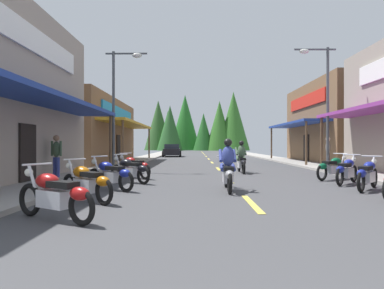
{
  "coord_description": "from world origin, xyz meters",
  "views": [
    {
      "loc": [
        -1.36,
        0.29,
        1.4
      ],
      "look_at": [
        -1.52,
        25.68,
        1.37
      ],
      "focal_mm": 31.83,
      "sensor_mm": 36.0,
      "label": 1
    }
  ],
  "objects_px": {
    "motorcycle_parked_right_4": "(368,174)",
    "streetlamp_left": "(120,93)",
    "motorcycle_parked_left_1": "(86,182)",
    "parked_car_curbside": "(172,150)",
    "motorcycle_parked_right_6": "(333,167)",
    "pedestrian_by_shop": "(328,150)",
    "motorcycle_parked_left_4": "(134,166)",
    "motorcycle_parked_left_0": "(55,194)",
    "motorcycle_parked_left_2": "(110,174)",
    "pedestrian_browsing": "(56,154)",
    "motorcycle_parked_left_3": "(130,169)",
    "rider_cruising_lead": "(228,169)",
    "motorcycle_parked_right_5": "(347,170)",
    "rider_cruising_trailing": "(241,159)",
    "streetlamp_right": "(322,91)"
  },
  "relations": [
    {
      "from": "streetlamp_left",
      "to": "rider_cruising_lead",
      "type": "height_order",
      "value": "streetlamp_left"
    },
    {
      "from": "motorcycle_parked_right_4",
      "to": "motorcycle_parked_left_4",
      "type": "distance_m",
      "value": 8.51
    },
    {
      "from": "motorcycle_parked_left_1",
      "to": "parked_car_curbside",
      "type": "height_order",
      "value": "parked_car_curbside"
    },
    {
      "from": "motorcycle_parked_right_6",
      "to": "parked_car_curbside",
      "type": "distance_m",
      "value": 25.89
    },
    {
      "from": "motorcycle_parked_left_3",
      "to": "streetlamp_right",
      "type": "bearing_deg",
      "value": -109.84
    },
    {
      "from": "motorcycle_parked_left_2",
      "to": "pedestrian_by_shop",
      "type": "relative_size",
      "value": 0.97
    },
    {
      "from": "streetlamp_right",
      "to": "parked_car_curbside",
      "type": "relative_size",
      "value": 1.45
    },
    {
      "from": "motorcycle_parked_left_2",
      "to": "streetlamp_left",
      "type": "bearing_deg",
      "value": -42.09
    },
    {
      "from": "motorcycle_parked_left_2",
      "to": "rider_cruising_trailing",
      "type": "bearing_deg",
      "value": -90.02
    },
    {
      "from": "motorcycle_parked_left_0",
      "to": "parked_car_curbside",
      "type": "xyz_separation_m",
      "value": [
        0.06,
        31.85,
        0.2
      ]
    },
    {
      "from": "parked_car_curbside",
      "to": "pedestrian_browsing",
      "type": "bearing_deg",
      "value": 171.27
    },
    {
      "from": "motorcycle_parked_right_5",
      "to": "pedestrian_browsing",
      "type": "xyz_separation_m",
      "value": [
        -10.76,
        1.38,
        0.54
      ]
    },
    {
      "from": "streetlamp_right",
      "to": "motorcycle_parked_right_5",
      "type": "distance_m",
      "value": 6.6
    },
    {
      "from": "motorcycle_parked_left_0",
      "to": "rider_cruising_trailing",
      "type": "relative_size",
      "value": 0.87
    },
    {
      "from": "rider_cruising_trailing",
      "to": "parked_car_curbside",
      "type": "relative_size",
      "value": 0.49
    },
    {
      "from": "motorcycle_parked_right_6",
      "to": "rider_cruising_trailing",
      "type": "relative_size",
      "value": 0.84
    },
    {
      "from": "streetlamp_left",
      "to": "rider_cruising_lead",
      "type": "distance_m",
      "value": 9.08
    },
    {
      "from": "pedestrian_by_shop",
      "to": "pedestrian_browsing",
      "type": "xyz_separation_m",
      "value": [
        -12.9,
        -5.74,
        -0.03
      ]
    },
    {
      "from": "rider_cruising_trailing",
      "to": "pedestrian_by_shop",
      "type": "relative_size",
      "value": 1.18
    },
    {
      "from": "motorcycle_parked_left_4",
      "to": "parked_car_curbside",
      "type": "relative_size",
      "value": 0.38
    },
    {
      "from": "streetlamp_left",
      "to": "motorcycle_parked_right_5",
      "type": "height_order",
      "value": "streetlamp_left"
    },
    {
      "from": "motorcycle_parked_left_4",
      "to": "streetlamp_left",
      "type": "bearing_deg",
      "value": -26.97
    },
    {
      "from": "motorcycle_parked_right_6",
      "to": "pedestrian_browsing",
      "type": "bearing_deg",
      "value": 144.59
    },
    {
      "from": "motorcycle_parked_left_1",
      "to": "rider_cruising_trailing",
      "type": "height_order",
      "value": "rider_cruising_trailing"
    },
    {
      "from": "parked_car_curbside",
      "to": "streetlamp_left",
      "type": "bearing_deg",
      "value": 174.52
    },
    {
      "from": "rider_cruising_trailing",
      "to": "motorcycle_parked_right_5",
      "type": "bearing_deg",
      "value": -147.19
    },
    {
      "from": "pedestrian_by_shop",
      "to": "rider_cruising_trailing",
      "type": "bearing_deg",
      "value": -140.71
    },
    {
      "from": "streetlamp_left",
      "to": "motorcycle_parked_left_0",
      "type": "bearing_deg",
      "value": -83.66
    },
    {
      "from": "motorcycle_parked_left_3",
      "to": "pedestrian_by_shop",
      "type": "height_order",
      "value": "pedestrian_by_shop"
    },
    {
      "from": "motorcycle_parked_left_4",
      "to": "motorcycle_parked_left_3",
      "type": "bearing_deg",
      "value": 137.56
    },
    {
      "from": "motorcycle_parked_right_6",
      "to": "rider_cruising_lead",
      "type": "xyz_separation_m",
      "value": [
        -4.44,
        -3.21,
        0.17
      ]
    },
    {
      "from": "streetlamp_left",
      "to": "motorcycle_parked_right_5",
      "type": "xyz_separation_m",
      "value": [
        9.1,
        -5.24,
        -3.49
      ]
    },
    {
      "from": "streetlamp_right",
      "to": "motorcycle_parked_left_1",
      "type": "distance_m",
      "value": 13.37
    },
    {
      "from": "motorcycle_parked_left_4",
      "to": "rider_cruising_lead",
      "type": "relative_size",
      "value": 0.78
    },
    {
      "from": "motorcycle_parked_right_4",
      "to": "motorcycle_parked_left_1",
      "type": "xyz_separation_m",
      "value": [
        -7.9,
        -2.19,
        0.0
      ]
    },
    {
      "from": "streetlamp_left",
      "to": "motorcycle_parked_left_4",
      "type": "relative_size",
      "value": 3.66
    },
    {
      "from": "motorcycle_parked_left_3",
      "to": "motorcycle_parked_left_4",
      "type": "distance_m",
      "value": 1.67
    },
    {
      "from": "pedestrian_by_shop",
      "to": "parked_car_curbside",
      "type": "xyz_separation_m",
      "value": [
        -9.96,
        18.99,
        -0.38
      ]
    },
    {
      "from": "motorcycle_parked_right_6",
      "to": "pedestrian_by_shop",
      "type": "relative_size",
      "value": 0.99
    },
    {
      "from": "motorcycle_parked_right_6",
      "to": "parked_car_curbside",
      "type": "xyz_separation_m",
      "value": [
        -7.93,
        24.64,
        0.2
      ]
    },
    {
      "from": "motorcycle_parked_right_4",
      "to": "streetlamp_left",
      "type": "bearing_deg",
      "value": 93.61
    },
    {
      "from": "rider_cruising_trailing",
      "to": "pedestrian_browsing",
      "type": "relative_size",
      "value": 1.22
    },
    {
      "from": "motorcycle_parked_left_0",
      "to": "motorcycle_parked_left_1",
      "type": "xyz_separation_m",
      "value": [
        -0.07,
        2.03,
        0.0
      ]
    },
    {
      "from": "motorcycle_parked_left_1",
      "to": "rider_cruising_lead",
      "type": "distance_m",
      "value": 4.13
    },
    {
      "from": "motorcycle_parked_left_3",
      "to": "pedestrian_by_shop",
      "type": "distance_m",
      "value": 11.95
    },
    {
      "from": "motorcycle_parked_left_1",
      "to": "motorcycle_parked_right_4",
      "type": "bearing_deg",
      "value": -124.27
    },
    {
      "from": "motorcycle_parked_right_6",
      "to": "rider_cruising_lead",
      "type": "relative_size",
      "value": 0.84
    },
    {
      "from": "parked_car_curbside",
      "to": "motorcycle_parked_right_6",
      "type": "bearing_deg",
      "value": -164.12
    },
    {
      "from": "pedestrian_by_shop",
      "to": "motorcycle_parked_right_5",
      "type": "bearing_deg",
      "value": -93.27
    },
    {
      "from": "rider_cruising_lead",
      "to": "rider_cruising_trailing",
      "type": "bearing_deg",
      "value": -9.91
    }
  ]
}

